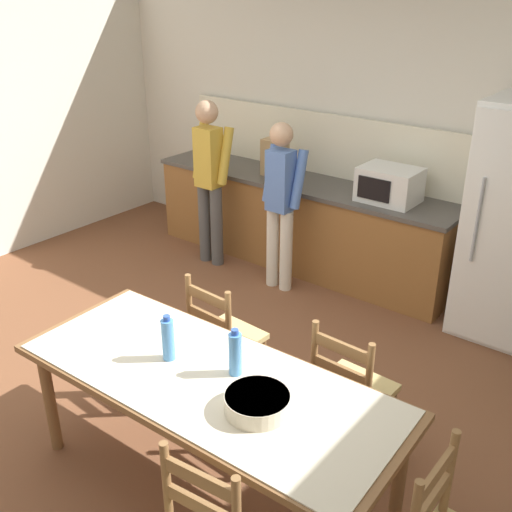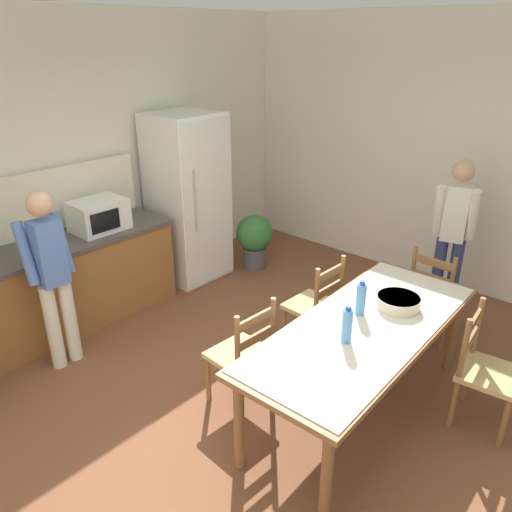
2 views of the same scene
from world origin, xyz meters
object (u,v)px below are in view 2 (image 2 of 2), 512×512
object	(u,v)px
microwave	(99,215)
dining_table	(364,334)
serving_bowl	(398,301)
chair_side_far_left	(243,355)
chair_side_near_right	(485,371)
potted_plant	(255,238)
chair_side_far_right	(316,306)
bottle_near_centre	(347,325)
refrigerator	(188,198)
person_by_table	(453,230)
bottle_off_centre	(361,299)
chair_head_end	(434,294)
person_at_counter	(52,272)

from	to	relation	value
microwave	dining_table	distance (m)	2.80
serving_bowl	chair_side_far_left	world-z (taller)	chair_side_far_left
chair_side_near_right	potted_plant	size ratio (longest dim) A/B	1.36
potted_plant	dining_table	bearing A→B (deg)	-121.26
dining_table	chair_side_far_right	world-z (taller)	chair_side_far_right
microwave	bottle_near_centre	world-z (taller)	microwave
refrigerator	person_by_table	bearing A→B (deg)	-65.79
microwave	chair_side_near_right	size ratio (longest dim) A/B	0.55
bottle_off_centre	person_by_table	xyz separation A→B (m)	(1.81, 0.05, -0.00)
microwave	serving_bowl	bearing A→B (deg)	-75.23
chair_head_end	chair_side_near_right	xyz separation A→B (m)	(-0.86, -0.75, 0.00)
bottle_near_centre	person_by_table	xyz separation A→B (m)	(2.19, 0.17, -0.00)
chair_head_end	serving_bowl	bearing A→B (deg)	96.20
dining_table	bottle_off_centre	world-z (taller)	bottle_off_centre
chair_side_far_right	potted_plant	world-z (taller)	chair_side_far_right
dining_table	person_by_table	bearing A→B (deg)	4.81
refrigerator	bottle_off_centre	size ratio (longest dim) A/B	6.97
chair_side_far_left	chair_side_near_right	bearing A→B (deg)	128.75
serving_bowl	person_by_table	size ratio (longest dim) A/B	0.20
person_by_table	microwave	bearing A→B (deg)	-63.62
chair_side_near_right	person_at_counter	size ratio (longest dim) A/B	0.58
chair_head_end	bottle_off_centre	bearing A→B (deg)	87.57
serving_bowl	person_at_counter	bearing A→B (deg)	123.66
bottle_off_centre	person_at_counter	xyz separation A→B (m)	(-1.25, 2.13, -0.01)
microwave	serving_bowl	xyz separation A→B (m)	(0.74, -2.81, -0.21)
chair_side_near_right	chair_side_far_left	size ratio (longest dim) A/B	1.00
chair_head_end	potted_plant	size ratio (longest dim) A/B	1.36
microwave	chair_side_far_right	world-z (taller)	microwave
chair_head_end	person_by_table	world-z (taller)	person_by_table
chair_side_far_left	person_at_counter	distance (m)	1.71
microwave	person_by_table	world-z (taller)	person_by_table
dining_table	person_by_table	size ratio (longest dim) A/B	1.38
dining_table	chair_head_end	bearing A→B (deg)	1.77
bottle_near_centre	person_by_table	world-z (taller)	person_by_table
refrigerator	person_by_table	world-z (taller)	refrigerator
dining_table	chair_side_near_right	world-z (taller)	chair_side_near_right
refrigerator	person_at_counter	size ratio (longest dim) A/B	1.21
bottle_off_centre	chair_side_far_right	size ratio (longest dim) A/B	0.30
serving_bowl	chair_side_far_left	distance (m)	1.23
dining_table	person_at_counter	bearing A→B (deg)	117.15
person_by_table	potted_plant	distance (m)	2.26
dining_table	bottle_off_centre	distance (m)	0.25
microwave	chair_side_far_left	xyz separation A→B (m)	(-0.15, -2.05, -0.59)
chair_side_far_right	person_at_counter	size ratio (longest dim) A/B	0.58
chair_side_near_right	person_by_table	size ratio (longest dim) A/B	0.58
dining_table	serving_bowl	xyz separation A→B (m)	(0.38, -0.05, 0.13)
refrigerator	bottle_near_centre	world-z (taller)	refrigerator
microwave	dining_table	size ratio (longest dim) A/B	0.23
bottle_near_centre	serving_bowl	xyz separation A→B (m)	(0.65, -0.05, -0.07)
person_by_table	bottle_near_centre	bearing A→B (deg)	-10.49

